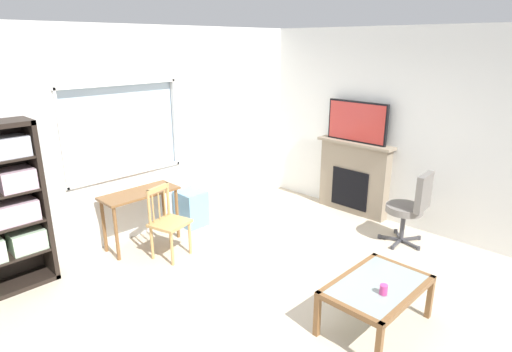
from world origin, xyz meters
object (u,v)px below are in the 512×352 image
wooden_chair (168,222)px  tv (357,122)px  sippy_cup (384,289)px  office_chair (411,205)px  plastic_drawer_unit (191,208)px  desk_under_window (140,201)px  fireplace (353,177)px  coffee_table (377,290)px

wooden_chair → tv: size_ratio=0.92×
tv → sippy_cup: 3.15m
office_chair → plastic_drawer_unit: bearing=122.6°
desk_under_window → sippy_cup: desk_under_window is taller
wooden_chair → sippy_cup: bearing=-80.3°
wooden_chair → desk_under_window: bearing=96.8°
fireplace → tv: bearing=-180.0°
plastic_drawer_unit → office_chair: 3.05m
plastic_drawer_unit → coffee_table: 3.12m
wooden_chair → coffee_table: bearing=-77.4°
coffee_table → wooden_chair: bearing=102.6°
wooden_chair → coffee_table: wooden_chair is taller
fireplace → coffee_table: bearing=-143.4°
coffee_table → office_chair: bearing=16.7°
plastic_drawer_unit → sippy_cup: sippy_cup is taller
wooden_chair → tv: (2.84, -0.84, 0.98)m
desk_under_window → tv: bearing=-24.9°
coffee_table → desk_under_window: bearing=101.6°
fireplace → sippy_cup: fireplace is taller
desk_under_window → plastic_drawer_unit: 0.91m
office_chair → desk_under_window: bearing=134.7°
plastic_drawer_unit → wooden_chair: bearing=-144.0°
office_chair → tv: bearing=69.6°
desk_under_window → wooden_chair: bearing=-83.2°
desk_under_window → wooden_chair: wooden_chair is taller
wooden_chair → office_chair: bearing=-39.5°
desk_under_window → office_chair: bearing=-45.3°
wooden_chair → plastic_drawer_unit: bearing=36.0°
plastic_drawer_unit → coffee_table: bearing=-93.9°
office_chair → coffee_table: 1.94m
desk_under_window → wooden_chair: 0.54m
wooden_chair → tv: tv is taller
wooden_chair → plastic_drawer_unit: size_ratio=1.75×
wooden_chair → sippy_cup: (0.46, -2.66, 0.03)m
plastic_drawer_unit → fireplace: size_ratio=0.42×
plastic_drawer_unit → fireplace: (2.08, -1.40, 0.31)m
sippy_cup → coffee_table: bearing=46.3°
fireplace → plastic_drawer_unit: bearing=146.1°
wooden_chair → fireplace: bearing=-16.3°
coffee_table → sippy_cup: sippy_cup is taller
desk_under_window → fireplace: 3.22m
desk_under_window → plastic_drawer_unit: bearing=3.4°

